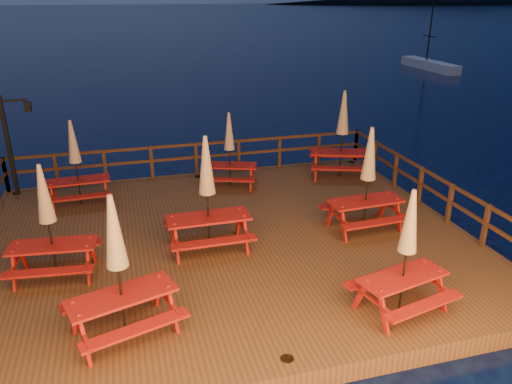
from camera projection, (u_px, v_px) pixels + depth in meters
ground at (228, 252)px, 12.67m from camera, size 500.00×500.00×0.00m
deck at (228, 245)px, 12.59m from camera, size 12.00×10.00×0.40m
deck_piles at (228, 262)px, 12.78m from camera, size 11.44×9.44×1.40m
railing at (213, 185)px, 13.82m from camera, size 11.80×9.75×1.10m
lamp_post at (13, 137)px, 14.57m from camera, size 0.85×0.18×3.00m
sailboat at (429, 65)px, 41.88m from camera, size 1.32×7.11×10.54m
picnic_table_0 at (207, 192)px, 11.47m from camera, size 1.97×1.62×2.80m
picnic_table_1 at (368, 178)px, 12.45m from camera, size 1.98×1.67×2.71m
picnic_table_2 at (407, 250)px, 9.23m from camera, size 2.03×1.80×2.50m
picnic_table_3 at (118, 265)px, 8.52m from camera, size 2.27×2.05×2.70m
picnic_table_4 at (75, 162)px, 14.03m from camera, size 1.80×1.50×2.48m
picnic_table_5 at (342, 133)px, 16.12m from camera, size 2.42×2.20×2.85m
picnic_table_6 at (229, 149)px, 15.39m from camera, size 2.01×1.83×2.36m
picnic_table_7 at (48, 220)px, 10.35m from camera, size 1.94×1.66×2.56m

